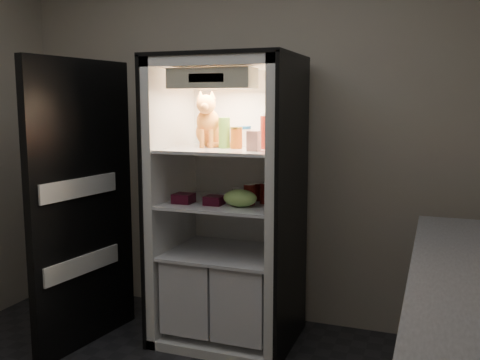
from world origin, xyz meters
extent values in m
plane|color=#B3AA95|center=(0.00, 1.80, 1.35)|extent=(3.60, 0.00, 3.60)
cube|color=white|center=(0.00, 1.67, 0.93)|extent=(0.85, 0.06, 1.85)
cube|color=white|center=(-0.40, 1.35, 0.93)|extent=(0.06, 0.70, 1.85)
cube|color=white|center=(0.40, 1.35, 0.93)|extent=(0.06, 0.70, 1.85)
cube|color=white|center=(0.00, 1.35, 1.82)|extent=(0.85, 0.70, 0.06)
cube|color=white|center=(0.00, 1.35, 0.03)|extent=(0.85, 0.70, 0.06)
cube|color=black|center=(-0.44, 1.35, 0.93)|extent=(0.02, 0.72, 1.87)
cube|color=black|center=(0.44, 1.35, 0.93)|extent=(0.02, 0.72, 1.87)
cube|color=black|center=(0.00, 1.35, 1.86)|extent=(0.90, 0.72, 0.02)
cube|color=white|center=(0.00, 1.32, 1.28)|extent=(0.73, 0.62, 0.02)
cube|color=white|center=(0.00, 1.32, 0.93)|extent=(0.73, 0.62, 0.02)
cube|color=white|center=(-0.18, 1.32, 0.35)|extent=(0.34, 0.58, 0.48)
cube|color=white|center=(0.18, 1.32, 0.35)|extent=(0.34, 0.58, 0.48)
cube|color=white|center=(0.00, 1.32, 0.60)|extent=(0.73, 0.62, 0.02)
cube|color=beige|center=(0.00, 1.11, 1.72)|extent=(0.52, 0.18, 0.12)
cube|color=black|center=(0.00, 1.02, 1.72)|extent=(0.22, 0.01, 0.05)
cube|color=black|center=(-0.85, 0.97, 0.93)|extent=(0.18, 0.87, 1.85)
cube|color=white|center=(-0.84, 0.91, 0.55)|extent=(0.15, 0.64, 0.12)
cube|color=white|center=(-0.84, 0.91, 1.05)|extent=(0.15, 0.64, 0.12)
ellipsoid|color=#D7601B|center=(-0.15, 1.43, 1.38)|extent=(0.23, 0.27, 0.19)
ellipsoid|color=#D7601B|center=(-0.13, 1.34, 1.46)|extent=(0.18, 0.17, 0.17)
sphere|color=orange|center=(-0.12, 1.28, 1.57)|extent=(0.15, 0.15, 0.12)
sphere|color=orange|center=(-0.11, 1.23, 1.55)|extent=(0.06, 0.06, 0.05)
cone|color=orange|center=(-0.16, 1.28, 1.63)|extent=(0.06, 0.06, 0.06)
cone|color=orange|center=(-0.08, 1.30, 1.63)|extent=(0.06, 0.06, 0.06)
cylinder|color=#D7601B|center=(-0.15, 1.28, 1.35)|extent=(0.03, 0.03, 0.12)
cylinder|color=#D7601B|center=(-0.09, 1.29, 1.35)|extent=(0.03, 0.03, 0.12)
cylinder|color=#D7601B|center=(-0.04, 1.38, 1.31)|extent=(0.19, 0.16, 0.03)
cylinder|color=#268C29|center=(-0.01, 1.32, 1.38)|extent=(0.07, 0.07, 0.18)
cylinder|color=#268C29|center=(-0.01, 1.32, 1.48)|extent=(0.08, 0.08, 0.02)
cylinder|color=white|center=(0.07, 1.48, 1.35)|extent=(0.09, 0.09, 0.12)
cylinder|color=#165AA0|center=(0.07, 1.48, 1.42)|extent=(0.10, 0.10, 0.02)
cylinder|color=#9B220E|center=(0.08, 1.31, 1.35)|extent=(0.08, 0.08, 0.12)
cylinder|color=#B3932F|center=(0.08, 1.31, 1.42)|extent=(0.08, 0.08, 0.01)
cylinder|color=maroon|center=(0.29, 1.37, 1.39)|extent=(0.13, 0.13, 0.21)
cylinder|color=white|center=(0.29, 1.37, 1.51)|extent=(0.13, 0.13, 0.02)
cube|color=white|center=(0.23, 1.20, 1.35)|extent=(0.07, 0.07, 0.12)
cylinder|color=black|center=(0.18, 1.44, 1.00)|extent=(0.06, 0.06, 0.11)
cylinder|color=#B2B2B2|center=(0.18, 1.44, 1.06)|extent=(0.06, 0.06, 0.00)
cylinder|color=black|center=(0.26, 1.36, 1.01)|extent=(0.07, 0.07, 0.13)
cylinder|color=#B2B2B2|center=(0.26, 1.36, 1.07)|extent=(0.07, 0.07, 0.00)
cylinder|color=black|center=(0.18, 1.28, 1.01)|extent=(0.07, 0.07, 0.13)
cylinder|color=#B2B2B2|center=(0.18, 1.28, 1.07)|extent=(0.07, 0.07, 0.00)
cylinder|color=#503716|center=(0.06, 1.38, 0.98)|extent=(0.06, 0.06, 0.08)
cylinder|color=#B2B2B2|center=(0.06, 1.38, 1.02)|extent=(0.06, 0.06, 0.01)
ellipsoid|color=#8AC65C|center=(0.14, 1.21, 0.99)|extent=(0.21, 0.16, 0.11)
cube|color=#480C1D|center=(-0.24, 1.20, 0.97)|extent=(0.12, 0.12, 0.06)
cube|color=#480C1D|center=(-0.03, 1.21, 0.97)|extent=(0.11, 0.11, 0.06)
camera|label=1|loc=(1.27, -1.84, 1.58)|focal=40.00mm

